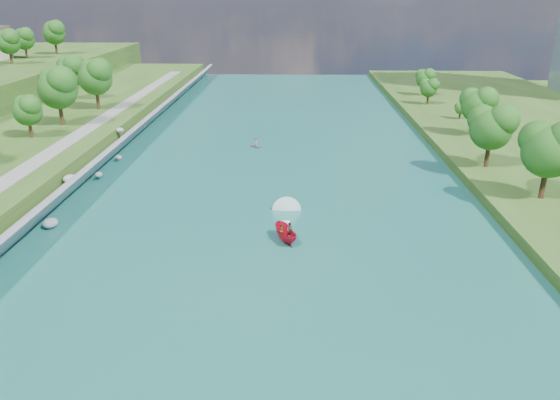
{
  "coord_description": "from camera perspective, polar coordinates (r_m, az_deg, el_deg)",
  "views": [
    {
      "loc": [
        3.54,
        -44.92,
        25.49
      ],
      "look_at": [
        1.76,
        15.57,
        2.5
      ],
      "focal_mm": 35.0,
      "sensor_mm": 36.0,
      "label": 1
    }
  ],
  "objects": [
    {
      "name": "riprap_bank",
      "position": [
        74.54,
        -21.64,
        0.76
      ],
      "size": [
        4.5,
        236.0,
        4.19
      ],
      "color": "slate",
      "rests_on": "ground"
    },
    {
      "name": "motorboat",
      "position": [
        60.78,
        0.58,
        -3.11
      ],
      "size": [
        3.6,
        19.21,
        1.97
      ],
      "rotation": [
        0.0,
        0.0,
        3.5
      ],
      "color": "#B00E22",
      "rests_on": "river_water"
    },
    {
      "name": "ground",
      "position": [
        51.77,
        -2.48,
        -8.72
      ],
      "size": [
        260.0,
        260.0,
        0.0
      ],
      "primitive_type": "plane",
      "color": "#2D5119",
      "rests_on": "ground"
    },
    {
      "name": "riverside_path",
      "position": [
        77.43,
        -26.16,
        2.15
      ],
      "size": [
        3.0,
        200.0,
        0.1
      ],
      "primitive_type": "cube",
      "color": "gray",
      "rests_on": "berm_west"
    },
    {
      "name": "raft",
      "position": [
        96.6,
        -2.51,
        5.75
      ],
      "size": [
        2.95,
        3.06,
        1.56
      ],
      "rotation": [
        0.0,
        0.0,
        0.67
      ],
      "color": "gray",
      "rests_on": "river_water"
    },
    {
      "name": "river_water",
      "position": [
        69.82,
        -1.33,
        -0.58
      ],
      "size": [
        55.0,
        240.0,
        0.1
      ],
      "primitive_type": "cube",
      "color": "#185A5B",
      "rests_on": "ground"
    }
  ]
}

